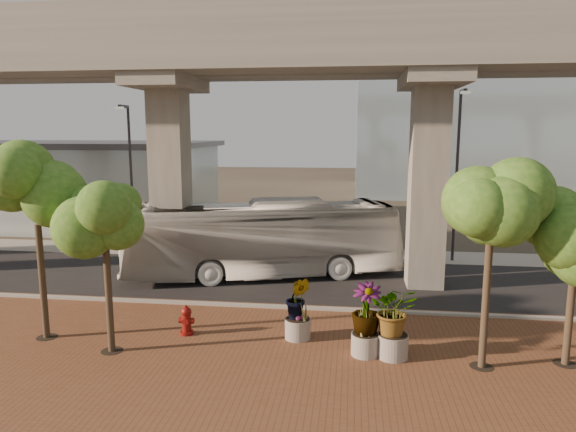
# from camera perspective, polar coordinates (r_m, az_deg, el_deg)

# --- Properties ---
(ground) EXTENTS (160.00, 160.00, 0.00)m
(ground) POSITION_cam_1_polar(r_m,az_deg,el_deg) (22.87, 0.22, -8.67)
(ground) COLOR #312E24
(ground) RESTS_ON ground
(brick_plaza) EXTENTS (70.00, 13.00, 0.06)m
(brick_plaza) POSITION_cam_1_polar(r_m,az_deg,el_deg) (15.53, -3.54, -17.66)
(brick_plaza) COLOR brown
(brick_plaza) RESTS_ON ground
(asphalt_road) EXTENTS (90.00, 8.00, 0.04)m
(asphalt_road) POSITION_cam_1_polar(r_m,az_deg,el_deg) (24.76, 0.78, -7.20)
(asphalt_road) COLOR black
(asphalt_road) RESTS_ON ground
(curb_strip) EXTENTS (70.00, 0.25, 0.16)m
(curb_strip) POSITION_cam_1_polar(r_m,az_deg,el_deg) (20.97, -0.46, -10.14)
(curb_strip) COLOR #98958D
(curb_strip) RESTS_ON ground
(far_sidewalk) EXTENTS (90.00, 3.00, 0.06)m
(far_sidewalk) POSITION_cam_1_polar(r_m,az_deg,el_deg) (30.04, 1.95, -4.21)
(far_sidewalk) COLOR #98958D
(far_sidewalk) RESTS_ON ground
(transit_viaduct) EXTENTS (72.00, 5.60, 12.40)m
(transit_viaduct) POSITION_cam_1_polar(r_m,az_deg,el_deg) (23.73, 0.82, 9.86)
(transit_viaduct) COLOR gray
(transit_viaduct) RESTS_ON ground
(station_pavilion) EXTENTS (23.00, 13.00, 6.30)m
(station_pavilion) POSITION_cam_1_polar(r_m,az_deg,el_deg) (44.04, -23.83, 3.55)
(station_pavilion) COLOR #B0C5C9
(station_pavilion) RESTS_ON ground
(transit_bus) EXTENTS (13.74, 6.69, 3.73)m
(transit_bus) POSITION_cam_1_polar(r_m,az_deg,el_deg) (25.18, -2.79, -2.60)
(transit_bus) COLOR silver
(transit_bus) RESTS_ON ground
(fire_hydrant) EXTENTS (0.52, 0.47, 1.04)m
(fire_hydrant) POSITION_cam_1_polar(r_m,az_deg,el_deg) (18.64, -11.21, -11.31)
(fire_hydrant) COLOR maroon
(fire_hydrant) RESTS_ON ground
(planter_front) EXTENTS (2.13, 2.13, 2.35)m
(planter_front) POSITION_cam_1_polar(r_m,az_deg,el_deg) (16.55, 11.69, -10.61)
(planter_front) COLOR gray
(planter_front) RESTS_ON ground
(planter_right) EXTENTS (2.19, 2.19, 2.34)m
(planter_right) POSITION_cam_1_polar(r_m,az_deg,el_deg) (16.58, 8.67, -10.51)
(planter_right) COLOR #AAA49A
(planter_right) RESTS_ON ground
(planter_left) EXTENTS (1.98, 1.98, 2.17)m
(planter_left) POSITION_cam_1_polar(r_m,az_deg,el_deg) (17.69, 1.09, -9.45)
(planter_left) COLOR #9A958B
(planter_left) RESTS_ON ground
(street_tree_far_west) EXTENTS (3.51, 3.51, 6.59)m
(street_tree_far_west) POSITION_cam_1_polar(r_m,az_deg,el_deg) (18.86, -26.26, 2.14)
(street_tree_far_west) COLOR #493A2A
(street_tree_far_west) RESTS_ON ground
(street_tree_near_west) EXTENTS (3.16, 3.16, 5.80)m
(street_tree_near_west) POSITION_cam_1_polar(r_m,az_deg,el_deg) (16.90, -19.74, -0.34)
(street_tree_near_west) COLOR #493A2A
(street_tree_near_west) RESTS_ON ground
(street_tree_near_east) EXTENTS (3.71, 3.71, 6.58)m
(street_tree_near_east) POSITION_cam_1_polar(r_m,az_deg,el_deg) (15.82, 21.71, 0.88)
(street_tree_near_east) COLOR #493A2A
(street_tree_near_east) RESTS_ON ground
(streetlamp_west) EXTENTS (0.42, 1.23, 8.46)m
(streetlamp_west) POSITION_cam_1_polar(r_m,az_deg,el_deg) (30.14, -17.15, 4.88)
(streetlamp_west) COLOR #2E2D32
(streetlamp_west) RESTS_ON ground
(streetlamp_east) EXTENTS (0.45, 1.33, 9.18)m
(streetlamp_east) POSITION_cam_1_polar(r_m,az_deg,el_deg) (28.93, 18.33, 5.48)
(streetlamp_east) COLOR #302F35
(streetlamp_east) RESTS_ON ground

